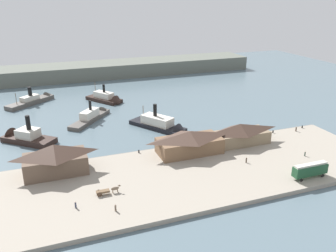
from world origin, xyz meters
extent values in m
plane|color=slate|center=(0.00, 0.00, 0.00)|extent=(320.00, 320.00, 0.00)
cube|color=#9E9384|center=(0.00, -22.00, 0.60)|extent=(110.00, 36.00, 1.20)
cube|color=gray|center=(0.00, -3.60, 0.50)|extent=(110.00, 0.80, 1.00)
cube|color=brown|center=(-37.28, -9.62, 3.82)|extent=(16.45, 8.98, 5.24)
pyramid|color=#473328|center=(-37.28, -9.62, 7.99)|extent=(16.78, 9.43, 3.11)
cube|color=brown|center=(1.92, -10.25, 3.54)|extent=(19.44, 9.18, 4.68)
pyramid|color=#473328|center=(1.92, -10.25, 7.04)|extent=(19.83, 9.64, 2.32)
cube|color=#847056|center=(19.74, -9.51, 3.23)|extent=(19.47, 7.57, 4.06)
pyramid|color=#473328|center=(19.74, -9.51, 6.63)|extent=(19.86, 7.95, 2.74)
cube|color=#1E4C2D|center=(25.47, -35.78, 3.42)|extent=(10.00, 2.27, 2.65)
cube|color=beige|center=(25.47, -35.78, 5.00)|extent=(9.60, 1.59, 0.50)
cylinder|color=black|center=(28.97, -34.65, 1.65)|extent=(0.90, 0.18, 0.90)
cylinder|color=black|center=(28.97, -36.92, 1.65)|extent=(0.90, 0.18, 0.90)
cylinder|color=black|center=(21.97, -34.65, 1.65)|extent=(0.90, 0.18, 0.90)
cylinder|color=black|center=(21.97, -36.92, 1.65)|extent=(0.90, 0.18, 0.90)
cube|color=brown|center=(-27.50, -25.22, 2.05)|extent=(3.19, 1.27, 0.50)
cylinder|color=#4C3828|center=(-28.46, -24.58, 1.80)|extent=(1.20, 0.10, 1.20)
cylinder|color=#4C3828|center=(-28.46, -25.85, 1.80)|extent=(1.20, 0.10, 1.20)
ellipsoid|color=#7A6651|center=(-24.51, -25.22, 2.30)|extent=(2.00, 0.70, 0.90)
ellipsoid|color=#7A6651|center=(-23.41, -25.22, 2.85)|extent=(0.70, 0.32, 0.44)
cylinder|color=#7A6651|center=(-23.91, -25.02, 1.70)|extent=(0.16, 0.16, 1.00)
cylinder|color=#7A6651|center=(-23.91, -25.42, 1.70)|extent=(0.16, 0.16, 1.00)
cylinder|color=#7A6651|center=(-25.11, -25.02, 1.70)|extent=(0.16, 0.16, 1.00)
cylinder|color=#7A6651|center=(-25.11, -25.42, 1.70)|extent=(0.16, 0.16, 1.00)
cylinder|color=#4C3D33|center=(44.55, -7.09, 1.95)|extent=(0.44, 0.44, 1.49)
sphere|color=#CCA889|center=(44.55, -7.09, 2.83)|extent=(0.27, 0.27, 0.27)
cylinder|color=#6B5B4C|center=(-26.13, -33.08, 1.92)|extent=(0.42, 0.42, 1.45)
sphere|color=#CCA889|center=(-26.13, -33.08, 2.78)|extent=(0.27, 0.27, 0.27)
cylinder|color=#4C3D33|center=(14.58, -22.32, 1.89)|extent=(0.40, 0.40, 1.38)
sphere|color=#CCA889|center=(14.58, -22.32, 2.71)|extent=(0.25, 0.25, 0.25)
cylinder|color=#3D4C42|center=(33.48, -24.69, 1.84)|extent=(0.37, 0.37, 1.28)
sphere|color=#CCA889|center=(33.48, -24.69, 2.59)|extent=(0.23, 0.23, 0.23)
cylinder|color=#33384C|center=(-34.39, -28.72, 1.89)|extent=(0.40, 0.40, 1.38)
sphere|color=#CCA889|center=(-34.39, -28.72, 2.71)|extent=(0.25, 0.25, 0.25)
cylinder|color=black|center=(48.76, -5.28, 1.65)|extent=(0.44, 0.44, 0.90)
cylinder|color=black|center=(-12.70, -5.08, 1.65)|extent=(0.44, 0.44, 0.90)
cylinder|color=black|center=(35.93, -5.56, 1.65)|extent=(0.44, 0.44, 0.90)
cube|color=black|center=(-11.56, 57.82, 0.79)|extent=(15.46, 18.32, 1.58)
cone|color=black|center=(-6.59, 50.54, 0.79)|extent=(6.75, 6.01, 6.01)
cube|color=silver|center=(-11.56, 57.82, 2.95)|extent=(8.82, 10.26, 2.74)
cylinder|color=black|center=(-11.37, 57.53, 6.12)|extent=(1.12, 1.12, 3.58)
cylinder|color=brown|center=(-14.55, 62.19, 5.06)|extent=(0.24, 0.24, 6.95)
cube|color=#514C47|center=(-21.89, 32.43, 0.75)|extent=(18.80, 21.31, 1.51)
cone|color=#514C47|center=(-14.35, 41.55, 0.75)|extent=(6.06, 6.05, 4.33)
cube|color=silver|center=(-21.89, 32.43, 2.98)|extent=(8.61, 9.36, 2.95)
cylinder|color=black|center=(-21.31, 33.13, 6.28)|extent=(1.06, 1.06, 3.64)
cube|color=black|center=(0.45, 16.09, 0.73)|extent=(17.77, 22.57, 1.46)
cone|color=black|center=(6.56, 6.59, 0.73)|extent=(7.19, 6.63, 5.94)
cube|color=silver|center=(0.45, 16.09, 3.02)|extent=(10.84, 12.86, 3.12)
cylinder|color=black|center=(-0.08, 16.92, 6.81)|extent=(1.37, 1.37, 4.47)
cylinder|color=brown|center=(-3.22, 21.79, 4.45)|extent=(0.24, 0.24, 5.98)
cube|color=#514C47|center=(-43.71, 64.48, 0.95)|extent=(21.36, 19.34, 1.89)
cone|color=#514C47|center=(-34.77, 72.10, 0.95)|extent=(6.35, 6.42, 4.83)
cube|color=beige|center=(-43.71, 64.48, 2.90)|extent=(8.72, 8.19, 2.02)
cylinder|color=black|center=(-43.27, 64.85, 5.86)|extent=(1.70, 1.70, 3.90)
cylinder|color=brown|center=(-49.07, 59.90, 4.35)|extent=(0.24, 0.24, 4.92)
cube|color=black|center=(-44.40, 18.34, 0.93)|extent=(18.28, 17.28, 1.85)
cone|color=black|center=(-51.22, 24.36, 0.93)|extent=(6.62, 6.89, 6.30)
cube|color=beige|center=(-44.40, 18.34, 3.31)|extent=(8.55, 8.44, 2.92)
cylinder|color=black|center=(-43.86, 17.87, 7.17)|extent=(1.47, 1.47, 4.80)
cube|color=#60665B|center=(0.00, 110.00, 4.00)|extent=(180.00, 24.00, 8.00)
camera|label=1|loc=(-38.63, -100.61, 47.23)|focal=37.81mm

